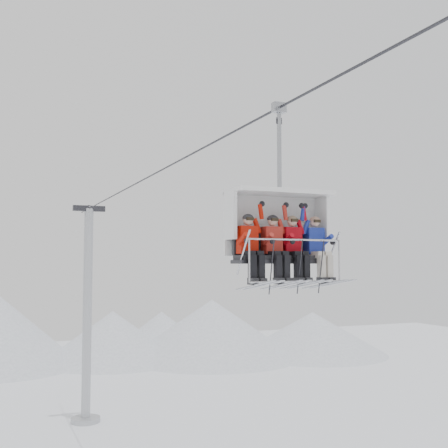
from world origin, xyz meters
name	(u,v)px	position (x,y,z in m)	size (l,w,h in m)	color
ridgeline	(34,338)	(-1.58, 42.05, 2.84)	(72.00, 21.00, 7.00)	white
lift_tower_right	(87,328)	(0.00, 22.00, 5.78)	(2.00, 1.80, 13.48)	#A8ABAF
haul_cable	(224,137)	(0.00, 0.00, 13.30)	(0.06, 0.06, 50.00)	#2B2B30
chairlift_carrier	(277,225)	(0.00, -3.03, 10.67)	(2.34, 1.17, 3.98)	black
skier_far_left	(250,245)	(-0.82, -3.33, 10.20)	(0.40, 1.69, 1.60)	red
skier_center_left	(275,246)	(-0.23, -3.33, 10.20)	(0.40, 1.69, 1.60)	red
skier_center_right	(294,246)	(0.25, -3.33, 10.20)	(0.40, 1.69, 1.60)	#AA050F
skier_far_right	(317,246)	(0.84, -3.33, 10.20)	(0.40, 1.69, 1.60)	#1D2F9B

